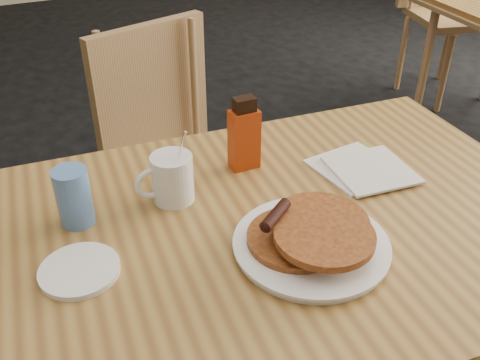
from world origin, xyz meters
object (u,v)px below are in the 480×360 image
pancake_plate (312,239)px  chair_main_far (165,146)px  syrup_bottle (244,136)px  coffee_mug (171,178)px  blue_tumbler (74,197)px  main_table (273,236)px

pancake_plate → chair_main_far: bearing=91.5°
chair_main_far → syrup_bottle: 0.57m
coffee_mug → syrup_bottle: size_ratio=0.94×
coffee_mug → blue_tumbler: 0.20m
blue_tumbler → syrup_bottle: bearing=6.3°
chair_main_far → syrup_bottle: chair_main_far is taller
syrup_bottle → blue_tumbler: syrup_bottle is taller
pancake_plate → blue_tumbler: 0.48m
coffee_mug → chair_main_far: bearing=60.9°
syrup_bottle → main_table: bearing=-99.4°
coffee_mug → blue_tumbler: bearing=164.3°
pancake_plate → blue_tumbler: blue_tumbler is taller
syrup_bottle → blue_tumbler: 0.41m
main_table → pancake_plate: 0.13m
pancake_plate → syrup_bottle: 0.34m
syrup_bottle → chair_main_far: bearing=95.9°
main_table → pancake_plate: size_ratio=4.56×
chair_main_far → pancake_plate: 0.86m
syrup_bottle → blue_tumbler: size_ratio=1.44×
chair_main_far → syrup_bottle: size_ratio=5.19×
pancake_plate → coffee_mug: 0.33m
pancake_plate → syrup_bottle: bearing=86.7°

